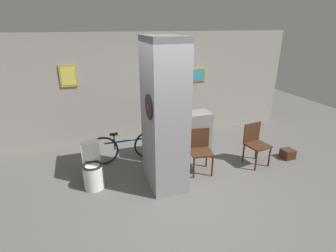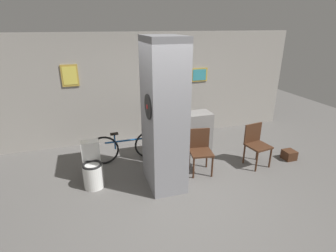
# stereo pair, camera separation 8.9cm
# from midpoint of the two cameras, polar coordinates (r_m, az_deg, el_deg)

# --- Properties ---
(ground_plane) EXTENTS (14.00, 14.00, 0.00)m
(ground_plane) POSITION_cam_midpoint_polar(r_m,az_deg,el_deg) (4.68, 2.41, -14.84)
(ground_plane) COLOR #5B5956
(wall_back) EXTENTS (8.00, 0.09, 2.60)m
(wall_back) POSITION_cam_midpoint_polar(r_m,az_deg,el_deg) (6.47, -5.40, 8.24)
(wall_back) COLOR gray
(wall_back) RESTS_ON ground_plane
(pillar_center) EXTENTS (0.63, 0.93, 2.60)m
(pillar_center) POSITION_cam_midpoint_polar(r_m,az_deg,el_deg) (4.43, -0.34, 2.14)
(pillar_center) COLOR gray
(pillar_center) RESTS_ON ground_plane
(counter_shelf) EXTENTS (1.40, 0.44, 0.95)m
(counter_shelf) POSITION_cam_midpoint_polar(r_m,az_deg,el_deg) (5.79, 3.09, -1.93)
(counter_shelf) COLOR gray
(counter_shelf) RESTS_ON ground_plane
(toilet) EXTENTS (0.35, 0.51, 0.80)m
(toilet) POSITION_cam_midpoint_polar(r_m,az_deg,el_deg) (4.93, -15.61, -8.85)
(toilet) COLOR white
(toilet) RESTS_ON ground_plane
(chair_near_pillar) EXTENTS (0.48, 0.48, 0.86)m
(chair_near_pillar) POSITION_cam_midpoint_polar(r_m,az_deg,el_deg) (5.17, 7.49, -4.92)
(chair_near_pillar) COLOR #422616
(chair_near_pillar) RESTS_ON ground_plane
(chair_by_doorway) EXTENTS (0.48, 0.48, 0.86)m
(chair_by_doorway) POSITION_cam_midpoint_polar(r_m,az_deg,el_deg) (5.69, 19.04, -3.45)
(chair_by_doorway) COLOR #422616
(chair_by_doorway) RESTS_ON ground_plane
(bicycle) EXTENTS (1.59, 0.42, 0.68)m
(bicycle) POSITION_cam_midpoint_polar(r_m,az_deg,el_deg) (5.63, -8.48, -4.49)
(bicycle) COLOR black
(bicycle) RESTS_ON ground_plane
(bottle_tall) EXTENTS (0.07, 0.07, 0.34)m
(bottle_tall) POSITION_cam_midpoint_polar(r_m,az_deg,el_deg) (5.55, 2.99, 3.58)
(bottle_tall) COLOR #19598C
(bottle_tall) RESTS_ON counter_shelf
(floor_crate) EXTENTS (0.25, 0.25, 0.20)m
(floor_crate) POSITION_cam_midpoint_polar(r_m,az_deg,el_deg) (6.33, 25.22, -5.70)
(floor_crate) COLOR #422616
(floor_crate) RESTS_ON ground_plane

